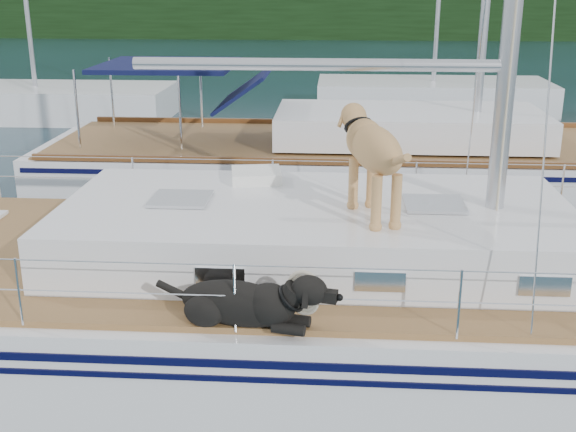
{
  "coord_description": "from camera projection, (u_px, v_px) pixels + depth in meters",
  "views": [
    {
      "loc": [
        1.0,
        -7.05,
        4.0
      ],
      "look_at": [
        0.5,
        0.2,
        1.6
      ],
      "focal_mm": 45.0,
      "sensor_mm": 36.0,
      "label": 1
    }
  ],
  "objects": [
    {
      "name": "ground",
      "position": [
        242.0,
        357.0,
        8.0
      ],
      "size": [
        120.0,
        120.0,
        0.0
      ],
      "primitive_type": "plane",
      "color": "black",
      "rests_on": "ground"
    },
    {
      "name": "shore_bank",
      "position": [
        325.0,
        29.0,
        51.59
      ],
      "size": [
        92.0,
        1.0,
        1.2
      ],
      "primitive_type": "cube",
      "color": "#595147",
      "rests_on": "ground"
    },
    {
      "name": "main_sailboat",
      "position": [
        250.0,
        302.0,
        7.77
      ],
      "size": [
        12.0,
        3.87,
        14.01
      ],
      "color": "white",
      "rests_on": "ground"
    },
    {
      "name": "neighbor_sailboat",
      "position": [
        348.0,
        168.0,
        13.47
      ],
      "size": [
        11.0,
        3.5,
        13.3
      ],
      "color": "white",
      "rests_on": "ground"
    },
    {
      "name": "bg_boat_west",
      "position": [
        37.0,
        103.0,
        21.64
      ],
      "size": [
        8.0,
        3.0,
        11.65
      ],
      "color": "white",
      "rests_on": "ground"
    },
    {
      "name": "bg_boat_center",
      "position": [
        432.0,
        97.0,
        22.76
      ],
      "size": [
        7.2,
        3.0,
        11.65
      ],
      "color": "white",
      "rests_on": "ground"
    }
  ]
}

